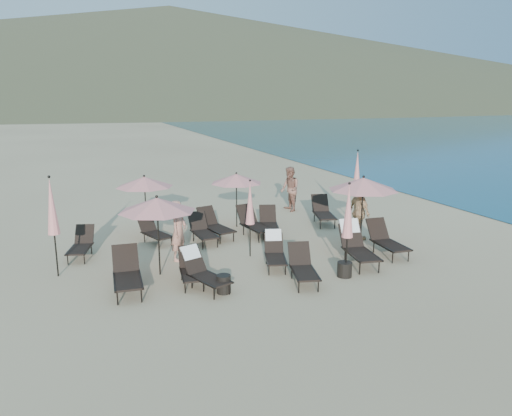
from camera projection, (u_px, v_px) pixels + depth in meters
name	position (u px, v px, depth m)	size (l,w,h in m)	color
ground	(294.00, 273.00, 13.92)	(800.00, 800.00, 0.00)	#D6BA8C
volcanic_headland	(188.00, 56.00, 307.85)	(690.00, 690.00, 55.00)	brown
lounger_0	(127.00, 273.00, 12.60)	(0.80, 1.82, 1.02)	black
lounger_1	(202.00, 270.00, 12.81)	(1.07, 1.69, 0.99)	black
lounger_2	(191.00, 268.00, 13.16)	(0.75, 1.54, 0.85)	black
lounger_3	(275.00, 251.00, 14.44)	(0.99, 1.61, 0.94)	black
lounger_4	(357.00, 245.00, 14.68)	(0.99, 1.96, 1.17)	black
lounger_5	(386.00, 240.00, 15.47)	(0.77, 1.77, 1.00)	black
lounger_6	(81.00, 244.00, 15.24)	(0.96, 1.61, 0.87)	black
lounger_7	(154.00, 231.00, 16.67)	(1.05, 1.62, 0.87)	black
lounger_8	(202.00, 230.00, 16.71)	(0.70, 1.64, 0.92)	black
lounger_9	(254.00, 223.00, 17.47)	(0.91, 1.83, 1.01)	black
lounger_10	(269.00, 222.00, 17.68)	(1.07, 1.72, 0.93)	black
lounger_11	(323.00, 211.00, 19.16)	(1.12, 1.86, 1.00)	black
lounger_12	(303.00, 266.00, 13.22)	(1.00, 1.70, 0.92)	black
lounger_13	(215.00, 225.00, 17.28)	(1.02, 1.80, 0.98)	black
umbrella_open_0	(157.00, 205.00, 13.39)	(2.09, 2.09, 2.25)	black
umbrella_open_1	(363.00, 184.00, 15.73)	(2.22, 2.22, 2.39)	black
umbrella_open_2	(144.00, 182.00, 17.34)	(1.99, 1.99, 2.14)	black
umbrella_open_3	(236.00, 179.00, 18.35)	(1.92, 1.92, 2.07)	black
umbrella_closed_0	(348.00, 212.00, 13.26)	(0.31, 0.31, 2.64)	black
umbrella_closed_1	(357.00, 173.00, 18.67)	(0.34, 0.34, 2.87)	black
umbrella_closed_2	(52.00, 207.00, 13.28)	(0.33, 0.33, 2.81)	black
umbrella_closed_3	(250.00, 203.00, 15.01)	(0.28, 0.28, 2.40)	black
side_table_0	(224.00, 284.00, 12.53)	(0.36, 0.36, 0.47)	black
side_table_1	(345.00, 269.00, 13.64)	(0.41, 0.41, 0.41)	black
beachgoer_a	(179.00, 231.00, 14.86)	(0.67, 0.44, 1.82)	#B47662
beachgoer_b	(290.00, 189.00, 21.06)	(0.92, 0.71, 1.88)	#935F4C
beachgoer_c	(360.00, 212.00, 16.94)	(1.13, 0.47, 1.93)	tan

